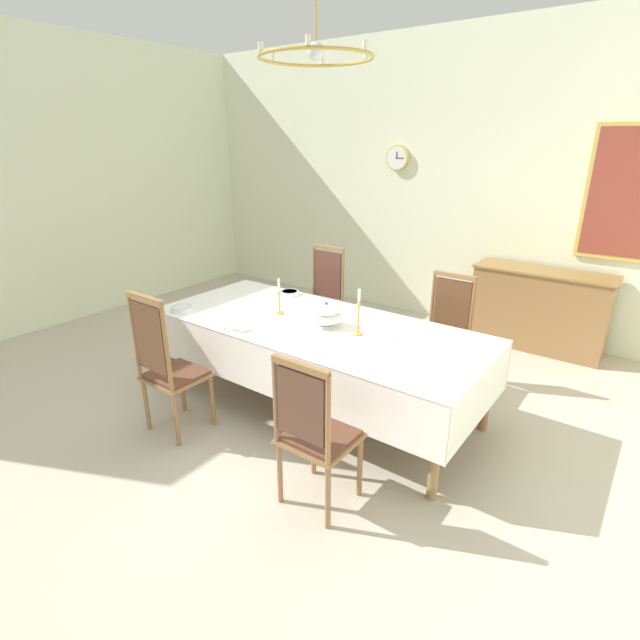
% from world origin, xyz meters
% --- Properties ---
extents(ground, '(7.78, 5.95, 0.04)m').
position_xyz_m(ground, '(0.00, 0.00, -0.02)').
color(ground, beige).
extents(back_wall, '(7.78, 0.08, 3.46)m').
position_xyz_m(back_wall, '(0.00, 3.01, 1.73)').
color(back_wall, silver).
rests_on(back_wall, ground).
extents(left_wall, '(0.08, 5.95, 3.46)m').
position_xyz_m(left_wall, '(-3.93, 0.00, 1.73)').
color(left_wall, silver).
rests_on(left_wall, ground).
extents(dining_table, '(2.85, 1.20, 0.78)m').
position_xyz_m(dining_table, '(0.00, 0.18, 0.71)').
color(dining_table, olive).
rests_on(dining_table, ground).
extents(tablecloth, '(2.87, 1.22, 0.42)m').
position_xyz_m(tablecloth, '(0.00, 0.18, 0.68)').
color(tablecloth, white).
rests_on(tablecloth, dining_table).
extents(chair_south_a, '(0.44, 0.42, 1.19)m').
position_xyz_m(chair_south_a, '(-0.69, -0.83, 0.59)').
color(chair_south_a, '#9B6038').
rests_on(chair_south_a, ground).
extents(chair_north_a, '(0.44, 0.42, 1.16)m').
position_xyz_m(chair_north_a, '(-0.69, 1.20, 0.59)').
color(chair_north_a, '#956B48').
rests_on(chair_north_a, ground).
extents(chair_south_b, '(0.44, 0.42, 1.07)m').
position_xyz_m(chair_south_b, '(0.73, -0.82, 0.55)').
color(chair_south_b, '#9A643A').
rests_on(chair_south_b, ground).
extents(chair_north_b, '(0.44, 0.42, 1.09)m').
position_xyz_m(chair_north_b, '(0.73, 1.19, 0.56)').
color(chair_north_b, '#98643B').
rests_on(chair_north_b, ground).
extents(soup_tureen, '(0.26, 0.26, 0.21)m').
position_xyz_m(soup_tureen, '(0.10, 0.18, 0.89)').
color(soup_tureen, white).
rests_on(soup_tureen, tablecloth).
extents(candlestick_west, '(0.07, 0.07, 0.32)m').
position_xyz_m(candlestick_west, '(-0.41, 0.18, 0.91)').
color(candlestick_west, gold).
rests_on(candlestick_west, tablecloth).
extents(candlestick_east, '(0.07, 0.07, 0.38)m').
position_xyz_m(candlestick_east, '(0.41, 0.18, 0.94)').
color(candlestick_east, gold).
rests_on(candlestick_east, tablecloth).
extents(bowl_near_left, '(0.18, 0.18, 0.04)m').
position_xyz_m(bowl_near_left, '(-0.69, 0.66, 0.81)').
color(bowl_near_left, white).
rests_on(bowl_near_left, tablecloth).
extents(bowl_near_right, '(0.18, 0.18, 0.04)m').
position_xyz_m(bowl_near_right, '(-0.42, -0.30, 0.81)').
color(bowl_near_right, white).
rests_on(bowl_near_right, tablecloth).
extents(bowl_far_left, '(0.18, 0.18, 0.04)m').
position_xyz_m(bowl_far_left, '(-1.17, -0.29, 0.81)').
color(bowl_far_left, white).
rests_on(bowl_far_left, tablecloth).
extents(spoon_primary, '(0.03, 0.18, 0.01)m').
position_xyz_m(spoon_primary, '(-0.81, 0.68, 0.79)').
color(spoon_primary, gold).
rests_on(spoon_primary, tablecloth).
extents(spoon_secondary, '(0.05, 0.18, 0.01)m').
position_xyz_m(spoon_secondary, '(-0.55, -0.27, 0.79)').
color(spoon_secondary, gold).
rests_on(spoon_secondary, tablecloth).
extents(sideboard, '(1.44, 0.48, 0.90)m').
position_xyz_m(sideboard, '(1.22, 2.70, 0.45)').
color(sideboard, olive).
rests_on(sideboard, ground).
extents(mounted_clock, '(0.31, 0.06, 0.31)m').
position_xyz_m(mounted_clock, '(-0.77, 2.94, 2.01)').
color(mounted_clock, '#D1B251').
extents(framed_painting, '(0.96, 0.05, 1.34)m').
position_xyz_m(framed_painting, '(1.90, 2.95, 1.73)').
color(framed_painting, '#D1B251').
extents(chandelier, '(0.83, 0.82, 0.66)m').
position_xyz_m(chandelier, '(-0.00, 0.18, 2.77)').
color(chandelier, gold).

